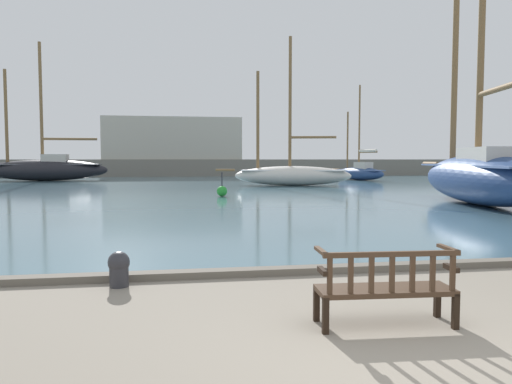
{
  "coord_description": "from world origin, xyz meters",
  "views": [
    {
      "loc": [
        -2.3,
        -4.34,
        1.96
      ],
      "look_at": [
        0.07,
        10.0,
        1.0
      ],
      "focal_mm": 35.0,
      "sensor_mm": 36.0,
      "label": 1
    }
  ],
  "objects_px": {
    "sailboat_far_port": "(46,168)",
    "sailboat_distant_harbor": "(360,172)",
    "mooring_bollard": "(119,268)",
    "channel_buoy": "(222,191)",
    "sailboat_outer_starboard": "(480,173)",
    "park_bench": "(386,287)",
    "sailboat_centre_channel": "(292,174)"
  },
  "relations": [
    {
      "from": "mooring_bollard",
      "to": "channel_buoy",
      "type": "xyz_separation_m",
      "value": [
        3.24,
        17.22,
        0.06
      ]
    },
    {
      "from": "park_bench",
      "to": "mooring_bollard",
      "type": "bearing_deg",
      "value": 144.06
    },
    {
      "from": "sailboat_outer_starboard",
      "to": "mooring_bollard",
      "type": "bearing_deg",
      "value": -140.33
    },
    {
      "from": "park_bench",
      "to": "channel_buoy",
      "type": "height_order",
      "value": "channel_buoy"
    },
    {
      "from": "park_bench",
      "to": "sailboat_outer_starboard",
      "type": "relative_size",
      "value": 0.11
    },
    {
      "from": "sailboat_far_port",
      "to": "sailboat_distant_harbor",
      "type": "bearing_deg",
      "value": -6.19
    },
    {
      "from": "sailboat_far_port",
      "to": "sailboat_distant_harbor",
      "type": "xyz_separation_m",
      "value": [
        27.51,
        -2.98,
        -0.35
      ]
    },
    {
      "from": "sailboat_centre_channel",
      "to": "mooring_bollard",
      "type": "relative_size",
      "value": 19.17
    },
    {
      "from": "sailboat_outer_starboard",
      "to": "mooring_bollard",
      "type": "xyz_separation_m",
      "value": [
        -13.44,
        -11.15,
        -1.08
      ]
    },
    {
      "from": "sailboat_distant_harbor",
      "to": "channel_buoy",
      "type": "height_order",
      "value": "sailboat_distant_harbor"
    },
    {
      "from": "sailboat_centre_channel",
      "to": "channel_buoy",
      "type": "xyz_separation_m",
      "value": [
        -5.94,
        -9.6,
        -0.58
      ]
    },
    {
      "from": "sailboat_distant_harbor",
      "to": "mooring_bollard",
      "type": "height_order",
      "value": "sailboat_distant_harbor"
    },
    {
      "from": "sailboat_outer_starboard",
      "to": "mooring_bollard",
      "type": "distance_m",
      "value": 17.5
    },
    {
      "from": "park_bench",
      "to": "sailboat_centre_channel",
      "type": "relative_size",
      "value": 0.16
    },
    {
      "from": "park_bench",
      "to": "sailboat_far_port",
      "type": "height_order",
      "value": "sailboat_far_port"
    },
    {
      "from": "sailboat_far_port",
      "to": "mooring_bollard",
      "type": "height_order",
      "value": "sailboat_far_port"
    },
    {
      "from": "park_bench",
      "to": "sailboat_centre_channel",
      "type": "xyz_separation_m",
      "value": [
        5.9,
        29.21,
        0.46
      ]
    },
    {
      "from": "park_bench",
      "to": "sailboat_far_port",
      "type": "xyz_separation_m",
      "value": [
        -13.38,
        40.3,
        0.71
      ]
    },
    {
      "from": "sailboat_distant_harbor",
      "to": "mooring_bollard",
      "type": "distance_m",
      "value": 39.04
    },
    {
      "from": "sailboat_outer_starboard",
      "to": "sailboat_far_port",
      "type": "relative_size",
      "value": 1.29
    },
    {
      "from": "channel_buoy",
      "to": "sailboat_outer_starboard",
      "type": "bearing_deg",
      "value": -30.77
    },
    {
      "from": "sailboat_distant_harbor",
      "to": "sailboat_far_port",
      "type": "bearing_deg",
      "value": 173.81
    },
    {
      "from": "mooring_bollard",
      "to": "sailboat_far_port",
      "type": "bearing_deg",
      "value": 104.91
    },
    {
      "from": "sailboat_centre_channel",
      "to": "park_bench",
      "type": "bearing_deg",
      "value": -101.43
    },
    {
      "from": "sailboat_far_port",
      "to": "sailboat_distant_harbor",
      "type": "height_order",
      "value": "sailboat_far_port"
    },
    {
      "from": "sailboat_outer_starboard",
      "to": "sailboat_distant_harbor",
      "type": "bearing_deg",
      "value": 80.53
    },
    {
      "from": "sailboat_outer_starboard",
      "to": "sailboat_distant_harbor",
      "type": "height_order",
      "value": "sailboat_outer_starboard"
    },
    {
      "from": "sailboat_centre_channel",
      "to": "mooring_bollard",
      "type": "height_order",
      "value": "sailboat_centre_channel"
    },
    {
      "from": "sailboat_outer_starboard",
      "to": "channel_buoy",
      "type": "xyz_separation_m",
      "value": [
        -10.2,
        6.07,
        -1.02
      ]
    },
    {
      "from": "sailboat_centre_channel",
      "to": "channel_buoy",
      "type": "distance_m",
      "value": 11.31
    },
    {
      "from": "sailboat_far_port",
      "to": "channel_buoy",
      "type": "xyz_separation_m",
      "value": [
        13.34,
        -20.7,
        -0.83
      ]
    },
    {
      "from": "park_bench",
      "to": "sailboat_outer_starboard",
      "type": "xyz_separation_m",
      "value": [
        10.16,
        13.53,
        0.9
      ]
    }
  ]
}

